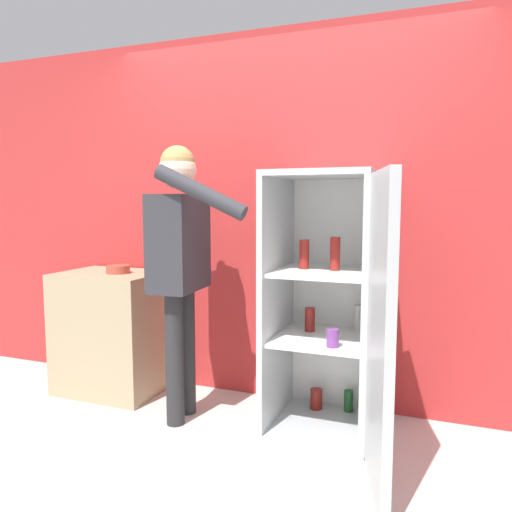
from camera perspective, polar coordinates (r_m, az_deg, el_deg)
ground_plane at (r=2.90m, az=-3.18°, el=-22.52°), size 12.00×12.00×0.00m
wall_back at (r=3.46m, az=3.39°, el=4.25°), size 7.00×0.06×2.55m
refrigerator at (r=2.96m, az=9.06°, el=-5.80°), size 0.83×1.26×1.57m
person at (r=3.14m, az=-8.64°, el=0.92°), size 0.69×0.58×1.74m
counter at (r=3.86m, az=-16.07°, el=-8.31°), size 0.73×0.56×0.88m
bowl at (r=3.72m, az=-15.49°, el=-1.47°), size 0.17×0.17×0.06m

